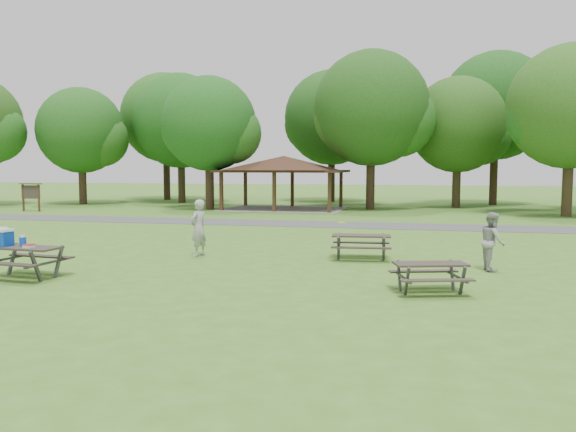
{
  "coord_description": "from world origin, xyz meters",
  "views": [
    {
      "loc": [
        5.37,
        -14.6,
        2.97
      ],
      "look_at": [
        1.0,
        4.0,
        1.3
      ],
      "focal_mm": 35.0,
      "sensor_mm": 36.0,
      "label": 1
    }
  ],
  "objects_px": {
    "picnic_table_middle": "(361,241)",
    "frisbee_thrower": "(198,228)",
    "picnic_table_near": "(16,248)",
    "frisbee_catcher": "(492,241)"
  },
  "relations": [
    {
      "from": "picnic_table_near",
      "to": "frisbee_thrower",
      "type": "height_order",
      "value": "frisbee_thrower"
    },
    {
      "from": "frisbee_catcher",
      "to": "frisbee_thrower",
      "type": "bearing_deg",
      "value": 81.07
    },
    {
      "from": "frisbee_thrower",
      "to": "picnic_table_near",
      "type": "bearing_deg",
      "value": -19.81
    },
    {
      "from": "picnic_table_middle",
      "to": "frisbee_thrower",
      "type": "bearing_deg",
      "value": -172.94
    },
    {
      "from": "frisbee_catcher",
      "to": "picnic_table_near",
      "type": "bearing_deg",
      "value": 101.97
    },
    {
      "from": "picnic_table_middle",
      "to": "frisbee_thrower",
      "type": "xyz_separation_m",
      "value": [
        -5.34,
        -0.66,
        0.35
      ]
    },
    {
      "from": "picnic_table_near",
      "to": "picnic_table_middle",
      "type": "height_order",
      "value": "picnic_table_near"
    },
    {
      "from": "picnic_table_middle",
      "to": "frisbee_thrower",
      "type": "relative_size",
      "value": 1.06
    },
    {
      "from": "picnic_table_near",
      "to": "picnic_table_middle",
      "type": "bearing_deg",
      "value": 30.87
    },
    {
      "from": "picnic_table_near",
      "to": "frisbee_catcher",
      "type": "height_order",
      "value": "frisbee_catcher"
    }
  ]
}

